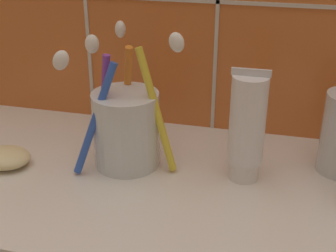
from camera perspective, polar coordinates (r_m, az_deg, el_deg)
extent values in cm
cube|color=silver|center=(56.07, 1.04, -7.58)|extent=(73.39, 31.35, 2.00)
cube|color=beige|center=(62.68, 4.39, 14.94)|extent=(83.39, 0.24, 0.50)
cylinder|color=silver|center=(57.20, -5.10, -0.40)|extent=(8.11, 8.11, 9.36)
cylinder|color=yellow|center=(54.30, -1.40, 1.83)|extent=(5.19, 1.62, 15.01)
ellipsoid|color=white|center=(50.54, 1.06, 10.16)|extent=(2.40, 1.61, 2.58)
cylinder|color=orange|center=(59.48, -4.99, 3.58)|extent=(3.35, 4.62, 14.30)
ellipsoid|color=white|center=(59.11, -5.84, 11.66)|extent=(2.28, 2.58, 2.58)
cylinder|color=purple|center=(56.54, -7.85, 2.01)|extent=(2.62, 1.21, 13.82)
ellipsoid|color=white|center=(54.29, -9.25, 9.84)|extent=(2.08, 1.53, 2.38)
cylinder|color=blue|center=(54.55, -9.03, 0.67)|extent=(5.51, 4.19, 13.46)
ellipsoid|color=white|center=(51.36, -12.93, 7.82)|extent=(2.70, 2.42, 2.67)
cylinder|color=white|center=(56.33, 9.18, -5.18)|extent=(3.49, 3.49, 2.31)
cylinder|color=white|center=(53.34, 9.67, 0.73)|extent=(4.10, 4.10, 10.51)
cube|color=silver|center=(51.23, 10.13, 6.46)|extent=(4.31, 0.36, 0.80)
ellipsoid|color=beige|center=(61.51, -19.24, -3.64)|extent=(6.41, 5.20, 2.19)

